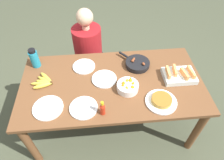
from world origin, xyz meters
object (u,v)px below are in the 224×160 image
(empty_plate_mid_edge, at_px, (84,66))
(fruit_bowl_mango, at_px, (128,86))
(skillet, at_px, (137,64))
(melon_tray, at_px, (179,75))
(empty_plate_far_left, at_px, (104,79))
(banana_bunch, at_px, (44,82))
(hot_sauce_bottle, at_px, (103,109))
(empty_plate_far_right, at_px, (84,108))
(frittata_plate_center, at_px, (161,101))
(empty_plate_near_front, at_px, (48,108))
(person_figure, at_px, (89,57))
(water_bottle, at_px, (34,58))

(empty_plate_mid_edge, distance_m, fruit_bowl_mango, 0.51)
(skillet, xyz_separation_m, fruit_bowl_mango, (-0.14, -0.30, 0.01))
(melon_tray, xyz_separation_m, empty_plate_far_left, (-0.70, 0.04, -0.02))
(banana_bunch, distance_m, empty_plate_far_left, 0.56)
(banana_bunch, bearing_deg, empty_plate_mid_edge, 26.48)
(banana_bunch, height_order, fruit_bowl_mango, fruit_bowl_mango)
(hot_sauce_bottle, bearing_deg, melon_tray, 24.00)
(banana_bunch, height_order, empty_plate_far_left, banana_bunch)
(empty_plate_far_left, distance_m, empty_plate_far_right, 0.36)
(frittata_plate_center, bearing_deg, empty_plate_near_front, 178.44)
(melon_tray, height_order, hot_sauce_bottle, hot_sauce_bottle)
(frittata_plate_center, height_order, person_figure, person_figure)
(empty_plate_far_left, bearing_deg, banana_bunch, 179.16)
(empty_plate_mid_edge, bearing_deg, empty_plate_far_left, -44.79)
(melon_tray, relative_size, fruit_bowl_mango, 1.53)
(frittata_plate_center, bearing_deg, empty_plate_far_right, -179.90)
(empty_plate_mid_edge, bearing_deg, water_bottle, 171.90)
(frittata_plate_center, relative_size, fruit_bowl_mango, 1.38)
(melon_tray, bearing_deg, banana_bunch, 177.68)
(empty_plate_near_front, height_order, empty_plate_far_right, same)
(water_bottle, distance_m, person_figure, 0.73)
(skillet, height_order, fruit_bowl_mango, fruit_bowl_mango)
(melon_tray, distance_m, hot_sauce_bottle, 0.81)
(water_bottle, height_order, hot_sauce_bottle, water_bottle)
(empty_plate_far_left, bearing_deg, empty_plate_far_right, -121.74)
(empty_plate_far_left, relative_size, empty_plate_mid_edge, 1.06)
(frittata_plate_center, xyz_separation_m, empty_plate_far_left, (-0.46, 0.31, -0.01))
(skillet, xyz_separation_m, person_figure, (-0.50, 0.48, -0.29))
(empty_plate_far_right, relative_size, fruit_bowl_mango, 1.22)
(empty_plate_far_right, relative_size, person_figure, 0.22)
(banana_bunch, distance_m, fruit_bowl_mango, 0.77)
(banana_bunch, height_order, empty_plate_near_front, banana_bunch)
(melon_tray, bearing_deg, person_figure, 141.47)
(frittata_plate_center, height_order, empty_plate_near_front, frittata_plate_center)
(melon_tray, distance_m, skillet, 0.41)
(frittata_plate_center, bearing_deg, empty_plate_mid_edge, 142.69)
(empty_plate_far_right, bearing_deg, hot_sauce_bottle, -21.74)
(empty_plate_far_right, height_order, empty_plate_mid_edge, same)
(skillet, relative_size, water_bottle, 1.54)
(banana_bunch, bearing_deg, water_bottle, 113.45)
(water_bottle, bearing_deg, empty_plate_far_left, -21.17)
(banana_bunch, height_order, empty_plate_mid_edge, banana_bunch)
(empty_plate_far_right, height_order, water_bottle, water_bottle)
(empty_plate_near_front, bearing_deg, person_figure, 70.31)
(frittata_plate_center, relative_size, empty_plate_mid_edge, 1.21)
(skillet, bearing_deg, hot_sauce_bottle, 103.52)
(empty_plate_far_left, bearing_deg, skillet, 25.28)
(empty_plate_far_right, relative_size, hot_sauce_bottle, 1.59)
(empty_plate_far_right, xyz_separation_m, water_bottle, (-0.47, 0.57, 0.09))
(person_figure, bearing_deg, melon_tray, -38.53)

